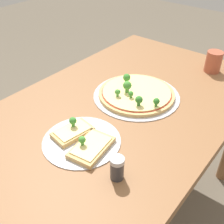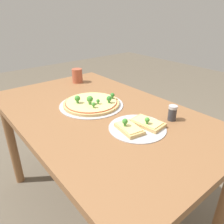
{
  "view_description": "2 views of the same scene",
  "coord_description": "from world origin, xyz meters",
  "views": [
    {
      "loc": [
        -0.75,
        -0.56,
        1.37
      ],
      "look_at": [
        -0.08,
        -0.02,
        0.75
      ],
      "focal_mm": 45.0,
      "sensor_mm": 36.0,
      "label": 1
    },
    {
      "loc": [
        -0.87,
        0.61,
        1.23
      ],
      "look_at": [
        -0.08,
        -0.02,
        0.75
      ],
      "focal_mm": 35.0,
      "sensor_mm": 36.0,
      "label": 2
    }
  ],
  "objects": [
    {
      "name": "ground_plane",
      "position": [
        0.0,
        0.0,
        0.0
      ],
      "size": [
        8.0,
        8.0,
        0.0
      ],
      "primitive_type": "plane",
      "color": "brown"
    },
    {
      "name": "dining_table",
      "position": [
        0.0,
        0.0,
        0.63
      ],
      "size": [
        1.33,
        0.81,
        0.73
      ],
      "color": "brown",
      "rests_on": "ground_plane"
    },
    {
      "name": "pizza_tray_whole",
      "position": [
        0.09,
        -0.01,
        0.74
      ],
      "size": [
        0.36,
        0.36,
        0.07
      ],
      "color": "#B7B7BC",
      "rests_on": "dining_table"
    },
    {
      "name": "pizza_tray_slice",
      "position": [
        -0.26,
        -0.04,
        0.74
      ],
      "size": [
        0.27,
        0.27,
        0.06
      ],
      "color": "#B7B7BC",
      "rests_on": "dining_table"
    },
    {
      "name": "drinking_cup",
      "position": [
        0.5,
        -0.17,
        0.78
      ],
      "size": [
        0.08,
        0.08,
        0.1
      ],
      "primitive_type": "cylinder",
      "color": "#AD5138",
      "rests_on": "dining_table"
    },
    {
      "name": "condiment_shaker",
      "position": [
        -0.31,
        -0.22,
        0.77
      ],
      "size": [
        0.04,
        0.04,
        0.08
      ],
      "color": "#333338",
      "rests_on": "dining_table"
    }
  ]
}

